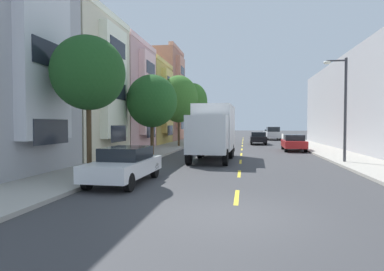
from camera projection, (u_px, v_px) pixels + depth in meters
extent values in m
plane|color=#38383A|center=(242.00, 144.00, 38.17)|extent=(160.00, 160.00, 0.00)
cube|color=#A39E93|center=(180.00, 144.00, 37.33)|extent=(3.20, 120.00, 0.14)
cube|color=#A39E93|center=(309.00, 145.00, 35.07)|extent=(3.20, 120.00, 0.14)
cube|color=yellow|center=(237.00, 197.00, 10.55)|extent=(0.14, 2.20, 0.01)
cube|color=yellow|center=(239.00, 174.00, 15.48)|extent=(0.14, 2.20, 0.01)
cube|color=yellow|center=(241.00, 162.00, 20.42)|extent=(0.14, 2.20, 0.01)
cube|color=yellow|center=(241.00, 154.00, 25.35)|extent=(0.14, 2.20, 0.01)
cube|color=yellow|center=(242.00, 149.00, 30.28)|extent=(0.14, 2.20, 0.01)
cube|color=yellow|center=(242.00, 146.00, 35.21)|extent=(0.14, 2.20, 0.01)
cube|color=yellow|center=(243.00, 143.00, 40.15)|extent=(0.14, 2.20, 0.01)
cube|color=yellow|center=(243.00, 141.00, 45.08)|extent=(0.14, 2.20, 0.01)
cube|color=yellow|center=(243.00, 139.00, 50.01)|extent=(0.14, 2.20, 0.01)
cube|color=yellow|center=(243.00, 138.00, 54.95)|extent=(0.14, 2.20, 0.01)
cube|color=silver|center=(44.00, 39.00, 14.24)|extent=(0.55, 3.38, 8.77)
cube|color=#1E232D|center=(52.00, 132.00, 14.33)|extent=(0.04, 2.57, 1.10)
cube|color=#1E232D|center=(51.00, 54.00, 14.21)|extent=(0.04, 2.57, 1.10)
cube|color=beige|center=(30.00, 90.00, 22.87)|extent=(11.87, 7.50, 9.53)
cube|color=white|center=(106.00, 14.00, 21.79)|extent=(0.60, 7.50, 0.44)
cube|color=white|center=(114.00, 83.00, 21.87)|extent=(0.55, 3.38, 7.44)
cube|color=#1E232D|center=(119.00, 134.00, 21.94)|extent=(0.04, 2.57, 1.10)
cube|color=#1E232D|center=(118.00, 91.00, 21.84)|extent=(0.04, 2.57, 1.10)
cube|color=#1E232D|center=(118.00, 48.00, 21.74)|extent=(0.04, 2.57, 1.10)
cube|color=#CC9E9E|center=(77.00, 99.00, 30.58)|extent=(13.25, 7.50, 9.44)
cube|color=#FECACA|center=(142.00, 43.00, 29.39)|extent=(0.60, 7.50, 0.44)
cube|color=#FECACA|center=(148.00, 94.00, 29.47)|extent=(0.55, 3.38, 7.37)
cube|color=#1E232D|center=(151.00, 131.00, 29.54)|extent=(0.04, 2.57, 1.10)
cube|color=#1E232D|center=(151.00, 100.00, 29.44)|extent=(0.04, 2.57, 1.10)
cube|color=#1E232D|center=(151.00, 68.00, 29.34)|extent=(0.04, 2.57, 1.10)
cube|color=tan|center=(120.00, 105.00, 38.00)|extent=(10.83, 7.50, 9.11)
cube|color=#F9D572|center=(163.00, 63.00, 37.00)|extent=(0.60, 7.50, 0.44)
cube|color=#F9D572|center=(168.00, 101.00, 37.08)|extent=(0.55, 3.38, 7.11)
cube|color=#1E232D|center=(170.00, 130.00, 37.15)|extent=(0.04, 2.57, 1.10)
cube|color=#1E232D|center=(170.00, 106.00, 37.05)|extent=(0.04, 2.57, 1.10)
cube|color=#1E232D|center=(170.00, 82.00, 36.95)|extent=(0.04, 2.57, 1.10)
cube|color=#B27560|center=(136.00, 97.00, 45.64)|extent=(12.13, 7.50, 12.29)
cube|color=#E19B83|center=(177.00, 50.00, 44.49)|extent=(0.60, 7.50, 0.44)
cube|color=#E19B83|center=(181.00, 93.00, 44.61)|extent=(0.55, 3.38, 9.59)
cube|color=#1E232D|center=(183.00, 125.00, 44.73)|extent=(0.04, 2.57, 1.10)
cube|color=#1E232D|center=(183.00, 98.00, 44.59)|extent=(0.04, 2.57, 1.10)
cube|color=#1E232D|center=(183.00, 71.00, 44.46)|extent=(0.04, 2.57, 1.10)
cylinder|color=#47331E|center=(89.00, 138.00, 14.08)|extent=(0.21, 0.21, 3.22)
ellipsoid|color=#1E4C1E|center=(88.00, 73.00, 13.98)|extent=(3.15, 3.15, 3.18)
cylinder|color=#47331E|center=(152.00, 138.00, 23.69)|extent=(0.25, 0.25, 2.46)
ellipsoid|color=#1E4C1E|center=(152.00, 101.00, 23.59)|extent=(3.65, 3.65, 3.81)
cylinder|color=#47331E|center=(179.00, 131.00, 33.28)|extent=(0.22, 0.22, 2.97)
ellipsoid|color=#387028|center=(179.00, 99.00, 33.16)|extent=(3.93, 3.93, 4.79)
cylinder|color=#47331E|center=(194.00, 128.00, 42.87)|extent=(0.28, 0.28, 3.33)
ellipsoid|color=#387028|center=(194.00, 102.00, 42.74)|extent=(3.63, 3.63, 4.84)
cylinder|color=#38383D|center=(345.00, 110.00, 19.20)|extent=(0.16, 0.16, 6.11)
cylinder|color=#38383D|center=(336.00, 61.00, 19.19)|extent=(1.10, 0.10, 0.10)
ellipsoid|color=silver|center=(327.00, 63.00, 19.27)|extent=(0.44, 0.28, 0.20)
cube|color=white|center=(215.00, 127.00, 22.17)|extent=(2.56, 5.00, 2.97)
cube|color=white|center=(207.00, 135.00, 18.64)|extent=(2.36, 1.97, 2.20)
cube|color=black|center=(205.00, 126.00, 17.74)|extent=(2.02, 0.15, 0.97)
cube|color=black|center=(219.00, 150.00, 24.57)|extent=(2.40, 0.24, 0.24)
cylinder|color=black|center=(189.00, 157.00, 18.84)|extent=(0.31, 0.97, 0.96)
cylinder|color=black|center=(225.00, 157.00, 18.44)|extent=(0.31, 0.97, 0.96)
cylinder|color=black|center=(202.00, 150.00, 23.67)|extent=(0.31, 0.97, 0.96)
cylinder|color=black|center=(232.00, 150.00, 23.27)|extent=(0.31, 0.97, 0.96)
cylinder|color=black|center=(200.00, 151.00, 22.59)|extent=(0.31, 0.97, 0.96)
cylinder|color=black|center=(230.00, 152.00, 22.19)|extent=(0.31, 0.97, 0.96)
cube|color=#333338|center=(270.00, 134.00, 55.18)|extent=(1.86, 4.52, 0.60)
cube|color=black|center=(270.00, 131.00, 54.94)|extent=(1.61, 2.18, 0.50)
cylinder|color=black|center=(274.00, 136.00, 56.56)|extent=(0.23, 0.66, 0.66)
cylinder|color=black|center=(264.00, 136.00, 56.83)|extent=(0.23, 0.66, 0.66)
cylinder|color=black|center=(275.00, 136.00, 53.55)|extent=(0.23, 0.66, 0.66)
cylinder|color=black|center=(265.00, 136.00, 53.82)|extent=(0.23, 0.66, 0.66)
cube|color=#AD1E1E|center=(293.00, 144.00, 28.63)|extent=(1.92, 4.55, 0.60)
cube|color=black|center=(294.00, 138.00, 28.39)|extent=(1.64, 2.20, 0.50)
cylinder|color=black|center=(300.00, 146.00, 29.99)|extent=(0.24, 0.67, 0.66)
cylinder|color=black|center=(283.00, 146.00, 30.29)|extent=(0.24, 0.67, 0.66)
cylinder|color=black|center=(306.00, 149.00, 26.99)|extent=(0.24, 0.67, 0.66)
cylinder|color=black|center=(286.00, 148.00, 27.28)|extent=(0.24, 0.67, 0.66)
cube|color=#B2B5BA|center=(273.00, 135.00, 48.26)|extent=(2.01, 4.82, 0.90)
cube|color=black|center=(273.00, 129.00, 48.24)|extent=(1.75, 2.81, 0.70)
cylinder|color=black|center=(278.00, 137.00, 49.77)|extent=(0.23, 0.66, 0.66)
cylinder|color=black|center=(266.00, 137.00, 50.02)|extent=(0.23, 0.66, 0.66)
cylinder|color=black|center=(280.00, 138.00, 46.54)|extent=(0.23, 0.66, 0.66)
cylinder|color=black|center=(268.00, 138.00, 46.79)|extent=(0.23, 0.66, 0.66)
cube|color=silver|center=(124.00, 167.00, 13.02)|extent=(1.90, 4.54, 0.60)
cube|color=black|center=(126.00, 153.00, 13.23)|extent=(1.63, 2.19, 0.50)
cylinder|color=black|center=(87.00, 181.00, 11.67)|extent=(0.23, 0.66, 0.66)
cylinder|color=black|center=(129.00, 182.00, 11.39)|extent=(0.23, 0.66, 0.66)
cylinder|color=black|center=(121.00, 169.00, 14.68)|extent=(0.23, 0.66, 0.66)
cylinder|color=black|center=(155.00, 170.00, 14.40)|extent=(0.23, 0.66, 0.66)
cube|color=maroon|center=(203.00, 139.00, 36.46)|extent=(1.96, 4.75, 0.62)
cube|color=black|center=(203.00, 134.00, 36.80)|extent=(1.68, 2.87, 0.55)
cylinder|color=black|center=(193.00, 143.00, 35.05)|extent=(0.24, 0.67, 0.66)
cylinder|color=black|center=(208.00, 143.00, 34.75)|extent=(0.24, 0.67, 0.66)
cylinder|color=black|center=(198.00, 141.00, 38.19)|extent=(0.24, 0.67, 0.66)
cylinder|color=black|center=(212.00, 141.00, 37.88)|extent=(0.24, 0.67, 0.66)
cube|color=black|center=(258.00, 139.00, 37.88)|extent=(1.80, 4.50, 0.60)
cube|color=black|center=(258.00, 134.00, 37.64)|extent=(1.58, 2.16, 0.50)
cylinder|color=black|center=(264.00, 141.00, 39.27)|extent=(0.22, 0.66, 0.66)
cylinder|color=black|center=(251.00, 141.00, 39.52)|extent=(0.22, 0.66, 0.66)
cylinder|color=black|center=(266.00, 142.00, 36.25)|extent=(0.22, 0.66, 0.66)
cylinder|color=black|center=(251.00, 142.00, 36.50)|extent=(0.22, 0.66, 0.66)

